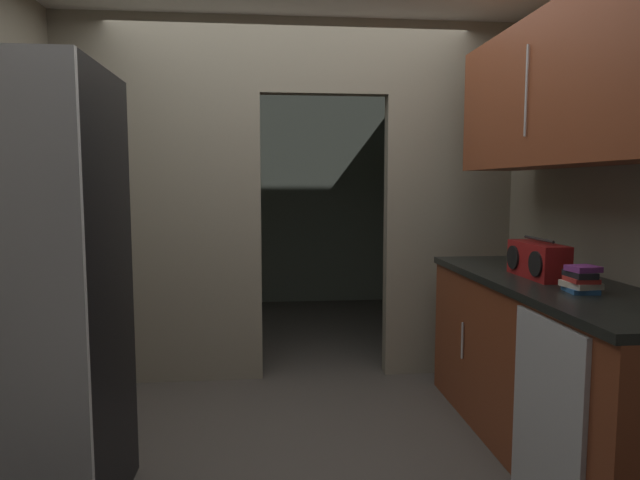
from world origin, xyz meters
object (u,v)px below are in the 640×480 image
object	(u,v)px
refrigerator	(20,298)
book_stack	(581,280)
boombox	(537,260)
dishwasher	(546,419)

from	to	relation	value
refrigerator	book_stack	world-z (taller)	refrigerator
boombox	book_stack	size ratio (longest dim) A/B	2.59
refrigerator	dishwasher	distance (m)	2.25
refrigerator	boombox	xyz separation A→B (m)	(2.46, 0.44, 0.07)
refrigerator	boombox	world-z (taller)	refrigerator
refrigerator	boombox	distance (m)	2.50
refrigerator	boombox	size ratio (longest dim) A/B	4.36
refrigerator	dishwasher	size ratio (longest dim) A/B	2.21
dishwasher	book_stack	world-z (taller)	book_stack
boombox	book_stack	bearing A→B (deg)	-89.92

